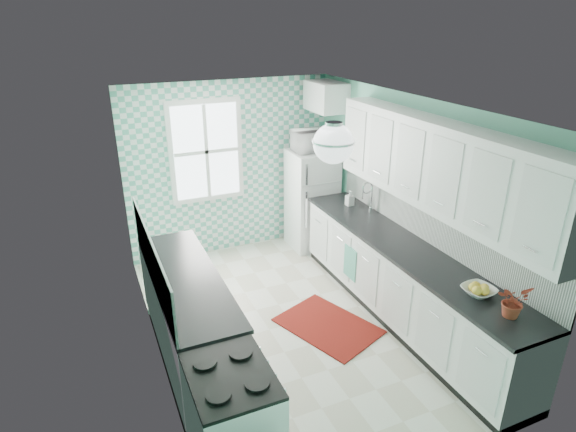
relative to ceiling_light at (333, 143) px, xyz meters
name	(u,v)px	position (x,y,z in m)	size (l,w,h in m)	color
floor	(293,324)	(0.00, 0.80, -2.33)	(3.00, 4.40, 0.02)	silver
ceiling	(294,105)	(0.00, 0.80, 0.19)	(3.00, 4.40, 0.02)	white
wall_back	(230,168)	(0.00, 3.01, -1.07)	(3.00, 0.02, 2.50)	#6CC1A4
wall_front	(429,348)	(0.00, -1.41, -1.07)	(3.00, 0.02, 2.50)	#6CC1A4
wall_left	(147,251)	(-1.51, 0.80, -1.07)	(0.02, 4.40, 2.50)	#6CC1A4
wall_right	(410,204)	(1.51, 0.80, -1.07)	(0.02, 4.40, 2.50)	#6CC1A4
accent_wall	(231,169)	(0.00, 2.99, -1.07)	(3.00, 0.01, 2.50)	#57B19B
window	(206,151)	(-0.35, 2.96, -0.77)	(1.04, 0.05, 1.44)	white
backsplash_right	(430,221)	(1.49, 0.40, -1.13)	(0.02, 3.60, 0.51)	white
backsplash_left	(152,260)	(-1.49, 0.73, -1.13)	(0.02, 2.15, 0.51)	white
upper_cabinets_right	(439,167)	(1.33, 0.20, -0.42)	(0.33, 3.20, 0.90)	white
upper_cabinet_fridge	(324,96)	(1.30, 2.63, -0.07)	(0.40, 0.74, 0.40)	white
ceiling_light	(333,143)	(0.00, 0.00, 0.00)	(0.34, 0.34, 0.35)	silver
base_cabinets_right	(403,285)	(1.20, 0.40, -1.87)	(0.60, 3.60, 0.90)	white
countertop_right	(405,248)	(1.19, 0.40, -1.40)	(0.63, 3.60, 0.04)	black
base_cabinets_left	(189,319)	(-1.20, 0.73, -1.87)	(0.60, 2.15, 0.90)	white
countertop_left	(186,279)	(-1.19, 0.73, -1.40)	(0.63, 2.15, 0.04)	black
fridge	(312,199)	(1.11, 2.57, -1.58)	(0.65, 0.65, 1.49)	silver
stove	(233,421)	(-1.20, -0.75, -1.85)	(0.61, 0.76, 0.91)	white
sink	(357,214)	(1.20, 1.44, -1.39)	(0.56, 0.47, 0.53)	silver
rug	(328,326)	(0.35, 0.59, -2.32)	(0.77, 1.10, 0.02)	#6F0801
dish_towel	(350,263)	(0.89, 1.05, -1.84)	(0.02, 0.28, 0.41)	#64AAA4
fruit_bowl	(479,291)	(1.20, -0.67, -1.35)	(0.29, 0.29, 0.07)	white
potted_plant	(513,301)	(1.20, -1.04, -1.24)	(0.26, 0.23, 0.29)	red
soap_bottle	(350,198)	(1.25, 1.73, -1.28)	(0.09, 0.10, 0.21)	#98B0BC
microwave	(313,140)	(1.11, 2.58, -0.68)	(0.56, 0.38, 0.31)	silver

